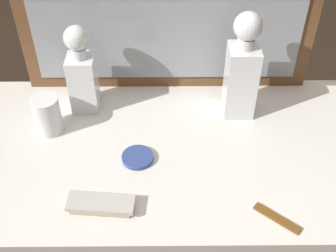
{
  "coord_description": "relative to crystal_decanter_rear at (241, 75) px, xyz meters",
  "views": [
    {
      "loc": [
        -0.01,
        -0.83,
        1.78
      ],
      "look_at": [
        0.0,
        0.0,
        1.02
      ],
      "focal_mm": 47.51,
      "sensor_mm": 36.0,
      "label": 1
    }
  ],
  "objects": [
    {
      "name": "dresser",
      "position": [
        -0.2,
        -0.15,
        -0.59
      ],
      "size": [
        1.2,
        0.59,
        0.94
      ],
      "color": "brown",
      "rests_on": "ground_plane"
    },
    {
      "name": "crystal_tumbler_left",
      "position": [
        -0.53,
        -0.08,
        -0.08
      ],
      "size": [
        0.08,
        0.08,
        0.11
      ],
      "color": "white",
      "rests_on": "dresser"
    },
    {
      "name": "porcelain_dish",
      "position": [
        -0.28,
        -0.19,
        -0.12
      ],
      "size": [
        0.08,
        0.08,
        0.01
      ],
      "color": "#33478C",
      "rests_on": "dresser"
    },
    {
      "name": "crystal_decanter_left",
      "position": [
        -0.44,
        0.02,
        -0.02
      ],
      "size": [
        0.08,
        0.08,
        0.27
      ],
      "color": "white",
      "rests_on": "dresser"
    },
    {
      "name": "crystal_decanter_rear",
      "position": [
        0.0,
        0.0,
        0.0
      ],
      "size": [
        0.08,
        0.08,
        0.31
      ],
      "color": "white",
      "rests_on": "dresser"
    },
    {
      "name": "silver_brush_left",
      "position": [
        -0.36,
        -0.35,
        -0.11
      ],
      "size": [
        0.16,
        0.07,
        0.02
      ],
      "color": "#B7A88C",
      "rests_on": "dresser"
    },
    {
      "name": "tortoiseshell_comb",
      "position": [
        0.05,
        -0.38,
        -0.12
      ],
      "size": [
        0.1,
        0.09,
        0.01
      ],
      "color": "brown",
      "rests_on": "dresser"
    }
  ]
}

